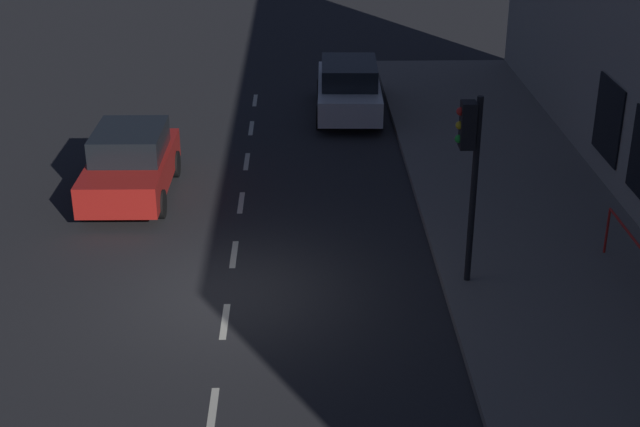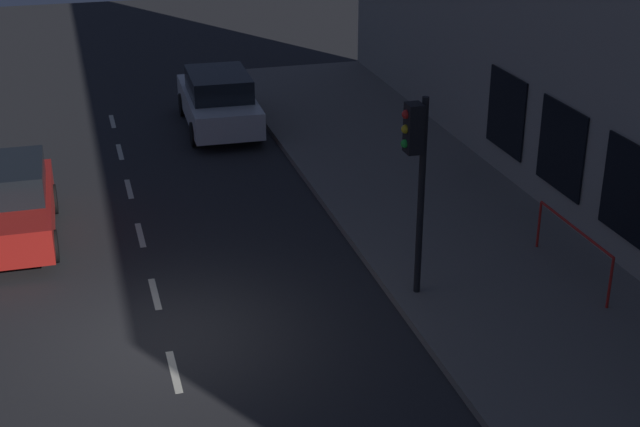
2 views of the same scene
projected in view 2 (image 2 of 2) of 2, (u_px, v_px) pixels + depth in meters
ground_plane at (166, 339)px, 15.15m from camera, size 60.00×60.00×0.00m
sidewalk at (512, 286)px, 16.67m from camera, size 4.50×32.00×0.15m
lane_centre_line at (174, 372)px, 14.26m from camera, size 0.12×27.20×0.01m
traffic_light at (416, 155)px, 15.28m from camera, size 0.46×0.32×3.57m
parked_car_1 at (7, 204)px, 18.33m from camera, size 1.89×3.91×1.58m
parked_car_2 at (219, 100)px, 24.86m from camera, size 1.97×4.39×1.58m
red_railing at (574, 238)px, 16.61m from camera, size 0.05×2.55×0.97m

